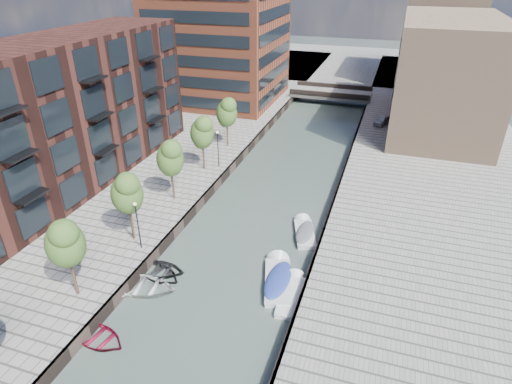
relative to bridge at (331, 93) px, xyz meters
The scene contains 25 objects.
water 32.03m from the bridge, 90.00° to the right, with size 300.00×300.00×0.00m, color #38473F.
quay_left 48.17m from the bridge, 138.37° to the right, with size 60.00×140.00×1.00m, color gray.
quay_right 35.79m from the bridge, 63.43° to the right, with size 20.00×140.00×1.00m, color gray.
quay_wall_left 32.59m from the bridge, 100.79° to the right, with size 0.25×140.00×1.00m, color #332823.
quay_wall_right 32.59m from the bridge, 79.21° to the right, with size 0.25×140.00×1.00m, color #332823.
far_closure 28.01m from the bridge, 90.00° to the left, with size 80.00×40.00×1.00m, color gray.
apartment_block 46.99m from the bridge, 115.46° to the right, with size 8.00×38.00×14.00m, color black.
tan_block_near 19.99m from the bridge, 32.01° to the right, with size 12.00×25.00×14.00m, color #93735A.
tan_block_far 23.87m from the bridge, 45.00° to the left, with size 12.00×20.00×16.00m, color #93735A.
bridge is the anchor object (origin of this frame).
tree_2 54.81m from the bridge, 98.95° to the right, with size 2.50×2.50×5.95m.
tree_3 47.92m from the bridge, 100.25° to the right, with size 2.50×2.50×5.95m.
tree_4 41.08m from the bridge, 102.00° to the right, with size 2.50×2.50×5.95m.
tree_5 34.30m from the bridge, 104.44° to the right, with size 2.50×2.50×5.95m.
tree_6 27.63m from the bridge, 108.10° to the right, with size 2.50×2.50×5.95m.
lamp_1 48.58m from the bridge, 98.53° to the right, with size 0.24×0.24×4.12m.
lamp_2 32.87m from the bridge, 102.68° to the right, with size 0.24×0.24×4.12m.
sloop_1 49.46m from the bridge, 95.95° to the right, with size 3.04×4.26×0.88m, color black.
sloop_2 56.60m from the bridge, 95.48° to the right, with size 2.89×4.05×0.84m, color maroon.
sloop_3 51.63m from the bridge, 95.77° to the right, with size 3.62×5.07×1.05m, color silver.
sloop_4 49.84m from the bridge, 95.68° to the right, with size 2.88×4.04×0.84m, color black.
motorboat_2 48.66m from the bridge, 83.85° to the right, with size 1.96×4.67×1.52m.
motorboat_3 47.45m from the bridge, 85.33° to the right, with size 3.27×5.76×1.82m.
motorboat_4 40.76m from the bridge, 83.82° to the right, with size 2.85×4.77×1.50m.
car 15.25m from the bridge, 53.41° to the right, with size 1.39×3.46×1.18m, color #A1A2A5.
Camera 1 is at (10.08, 0.50, 21.10)m, focal length 30.00 mm.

